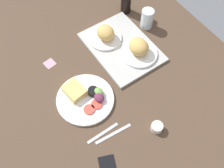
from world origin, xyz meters
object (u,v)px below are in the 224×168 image
Objects in this scene: plate_with_salad at (85,97)px; knife at (113,134)px; drinking_glass at (147,19)px; sticky_note at (50,63)px; serving_tray at (121,47)px; bread_plate_near at (105,35)px; fork at (103,133)px; bread_plate_far at (139,49)px; espresso_cup at (157,127)px.

plate_with_salad reaches higher than knife.
drinking_glass is 62.61cm from sticky_note.
drinking_glass reaches higher than plate_with_salad.
serving_tray is 11.62cm from bread_plate_near.
fork is 3.04× the size of sticky_note.
sticky_note is at bearing -94.80° from bread_plate_near.
sticky_note is (-30.07, -5.66, -1.61)cm from plate_with_salad.
bread_plate_far reaches higher than fork.
sticky_note is at bearing 92.09° from fork.
serving_tray is at bearing 55.21° from knife.
drinking_glass is at bearing 131.87° from bread_plate_far.
bread_plate_near is 1.58× the size of drinking_glass.
fork is (47.79, -31.76, -4.84)cm from bread_plate_near.
espresso_cup is (32.75, 20.25, 0.33)cm from plate_with_salad.
bread_plate_near is at bearing 85.20° from sticky_note.
serving_tray is 23.52cm from drinking_glass.
serving_tray is 41.77cm from sticky_note.
fork is 50.83cm from sticky_note.
plate_with_salad is at bearing -148.27° from espresso_cup.
fork is at bearing -43.81° from serving_tray.
fork is at bearing -118.09° from espresso_cup.
serving_tray is 8.04× the size of sticky_note.
drinking_glass reaches higher than espresso_cup.
bread_plate_near reaches higher than plate_with_salad.
bread_plate_far reaches higher than sticky_note.
bread_plate_far is at bearing 43.70° from knife.
knife is (41.11, -32.56, -0.55)cm from serving_tray.
serving_tray is 52.11cm from espresso_cup.
plate_with_salad is 5.24× the size of espresso_cup.
bread_plate_near is (-9.67, -4.81, 4.29)cm from serving_tray.
plate_with_salad is at bearing 81.77° from fork.
bread_plate_near is 60.65cm from espresso_cup.
drinking_glass reaches higher than sticky_note.
serving_tray is 2.37× the size of knife.
plate_with_salad reaches higher than fork.
fork is (20.65, -2.41, -1.42)cm from plate_with_salad.
bread_plate_far is (9.50, 4.97, 4.54)cm from serving_tray.
bread_plate_far reaches higher than serving_tray.
drinking_glass is 2.20× the size of espresso_cup.
espresso_cup is 0.29× the size of knife.
drinking_glass is (-15.38, 17.16, 0.81)cm from bread_plate_far.
drinking_glass is 72.36cm from knife.
bread_plate_near is at bearing 54.82° from fork.
drinking_glass is at bearing 44.26° from knife.
drinking_glass is (-23.35, 56.29, 4.48)cm from plate_with_salad.
plate_with_salad is 5.24× the size of sticky_note.
espresso_cup is 0.33× the size of fork.
sticky_note is (-6.73, -61.95, -6.09)cm from drinking_glass.
serving_tray is at bearing 164.52° from espresso_cup.
bread_plate_near is at bearing -152.96° from bread_plate_far.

